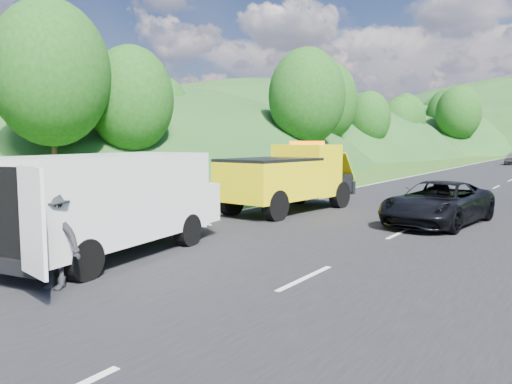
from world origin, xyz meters
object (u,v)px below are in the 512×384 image
Objects in this scene: tow_truck at (289,177)px; woman at (206,227)px; suitcase at (119,217)px; child at (182,239)px; worker at (54,290)px; passing_suv at (437,225)px; white_van at (112,199)px.

woman is at bearing -90.36° from tow_truck.
woman is 2.96m from suitcase.
worker is at bearing -52.59° from child.
child is 8.61m from passing_suv.
tow_truck reaches higher than white_van.
passing_suv is at bearing -65.56° from woman.
passing_suv is at bearing 73.03° from child.
white_van is 4.31× the size of woman.
passing_suv is (5.74, 0.08, -1.37)m from tow_truck.
passing_suv is at bearing 51.69° from worker.
white_van is 4.79m from woman.
white_van is at bearing -82.60° from tow_truck.
white_van is (0.32, -9.11, 0.04)m from tow_truck.
tow_truck reaches higher than child.
white_van reaches higher than woman.
woman reaches higher than passing_suv.
passing_suv reaches higher than child.
worker reaches higher than child.
passing_suv is (8.74, 6.16, -0.30)m from suitcase.
white_van is 1.42× the size of passing_suv.
passing_suv is (6.20, 4.68, 0.00)m from woman.
tow_truck reaches higher than passing_suv.
woman is 7.77m from passing_suv.
suitcase is at bearing -110.90° from tow_truck.
woman is (-0.79, 4.51, -1.41)m from white_van.
woman is at bearing 87.62° from worker.
worker is 0.37× the size of passing_suv.
white_van is at bearing -42.28° from suitcase.
white_van is 7.04× the size of child.
worker is at bearing -50.17° from suitcase.
child is at bearing -172.55° from woman.
tow_truck reaches higher than suitcase.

